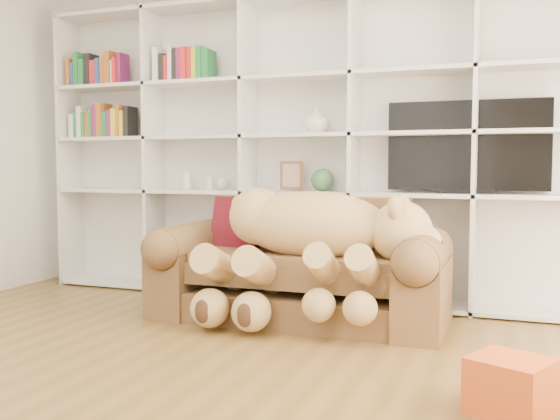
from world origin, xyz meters
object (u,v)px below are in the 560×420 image
at_px(teddy_bear, 310,238).
at_px(gift_box, 511,386).
at_px(sofa, 300,274).
at_px(tv, 467,148).

distance_m(teddy_bear, gift_box, 1.75).
bearing_deg(sofa, teddy_bear, -53.91).
relative_size(teddy_bear, tv, 1.35).
bearing_deg(sofa, gift_box, -42.95).
height_order(sofa, teddy_bear, teddy_bear).
height_order(sofa, gift_box, sofa).
bearing_deg(teddy_bear, gift_box, -45.06).
height_order(sofa, tv, tv).
bearing_deg(tv, gift_box, -80.31).
distance_m(sofa, teddy_bear, 0.34).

